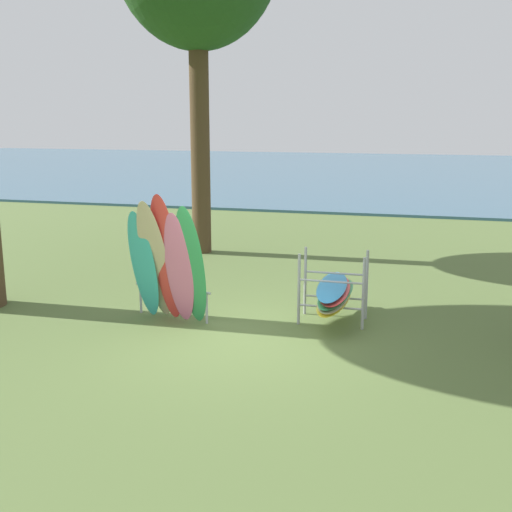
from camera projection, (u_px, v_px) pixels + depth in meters
The scene contains 4 objects.
ground_plane at pixel (240, 337), 10.41m from camera, with size 80.00×80.00×0.00m, color #566B38.
lake_water at pixel (378, 171), 40.00m from camera, with size 80.00×36.00×0.10m, color #38607A.
leaning_board_pile at pixel (167, 264), 10.97m from camera, with size 1.56×0.78×2.29m.
board_storage_rack at pixel (334, 293), 11.09m from camera, with size 1.15×2.12×1.25m.
Camera 1 is at (2.77, -9.48, 3.57)m, focal length 44.65 mm.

